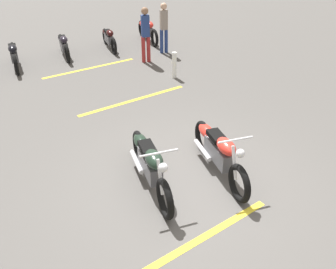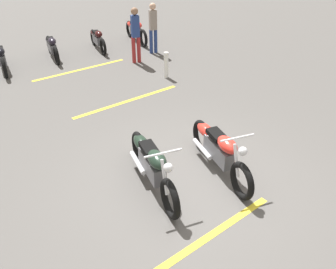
{
  "view_description": "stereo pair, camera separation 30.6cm",
  "coord_description": "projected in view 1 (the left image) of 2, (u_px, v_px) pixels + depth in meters",
  "views": [
    {
      "loc": [
        -4.0,
        3.0,
        3.99
      ],
      "look_at": [
        0.74,
        0.0,
        0.65
      ],
      "focal_mm": 37.36,
      "sensor_mm": 36.0,
      "label": 1
    },
    {
      "loc": [
        -3.83,
        3.25,
        3.99
      ],
      "look_at": [
        0.74,
        0.0,
        0.65
      ],
      "focal_mm": 37.36,
      "sensor_mm": 36.0,
      "label": 2
    }
  ],
  "objects": [
    {
      "name": "ground_plane",
      "position": [
        190.0,
        183.0,
        6.32
      ],
      "size": [
        60.0,
        60.0,
        0.0
      ],
      "primitive_type": "plane",
      "color": "#514F4C"
    },
    {
      "name": "motorcycle_bright_foreground",
      "position": [
        218.0,
        150.0,
        6.41
      ],
      "size": [
        2.19,
        0.77,
        1.04
      ],
      "rotation": [
        0.0,
        0.0,
        2.89
      ],
      "color": "black",
      "rests_on": "ground"
    },
    {
      "name": "motorcycle_dark_foreground",
      "position": [
        149.0,
        163.0,
        6.07
      ],
      "size": [
        2.2,
        0.74,
        1.04
      ],
      "rotation": [
        0.0,
        0.0,
        2.91
      ],
      "color": "black",
      "rests_on": "ground"
    },
    {
      "name": "motorcycle_row_far_left",
      "position": [
        147.0,
        30.0,
        13.96
      ],
      "size": [
        2.21,
        0.54,
        0.84
      ],
      "rotation": [
        0.0,
        0.0,
        2.96
      ],
      "color": "black",
      "rests_on": "ground"
    },
    {
      "name": "motorcycle_row_left",
      "position": [
        109.0,
        38.0,
        13.11
      ],
      "size": [
        1.99,
        0.49,
        0.76
      ],
      "rotation": [
        0.0,
        0.0,
        2.95
      ],
      "color": "black",
      "rests_on": "ground"
    },
    {
      "name": "motorcycle_row_center",
      "position": [
        64.0,
        44.0,
        12.33
      ],
      "size": [
        2.04,
        0.47,
        0.77
      ],
      "rotation": [
        0.0,
        0.0,
        2.97
      ],
      "color": "black",
      "rests_on": "ground"
    },
    {
      "name": "motorcycle_row_right",
      "position": [
        14.0,
        54.0,
        11.36
      ],
      "size": [
        2.1,
        0.46,
        0.8
      ],
      "rotation": [
        0.0,
        0.0,
        2.99
      ],
      "color": "black",
      "rests_on": "ground"
    },
    {
      "name": "bystander_near_row",
      "position": [
        145.0,
        32.0,
        11.49
      ],
      "size": [
        0.26,
        0.3,
        1.8
      ],
      "rotation": [
        0.0,
        0.0,
        2.87
      ],
      "color": "maroon",
      "rests_on": "ground"
    },
    {
      "name": "bystander_secondary",
      "position": [
        164.0,
        26.0,
        12.38
      ],
      "size": [
        0.25,
        0.29,
        1.75
      ],
      "rotation": [
        0.0,
        0.0,
        2.87
      ],
      "color": "navy",
      "rests_on": "ground"
    },
    {
      "name": "bollard_post",
      "position": [
        174.0,
        65.0,
        10.55
      ],
      "size": [
        0.14,
        0.14,
        0.79
      ],
      "primitive_type": "cylinder",
      "color": "white",
      "rests_on": "ground"
    },
    {
      "name": "parking_stripe_near",
      "position": [
        188.0,
        247.0,
        5.06
      ],
      "size": [
        0.31,
        3.2,
        0.01
      ],
      "primitive_type": "cube",
      "rotation": [
        0.0,
        0.0,
        1.63
      ],
      "color": "yellow",
      "rests_on": "ground"
    },
    {
      "name": "parking_stripe_mid",
      "position": [
        134.0,
        100.0,
        9.35
      ],
      "size": [
        0.31,
        3.2,
        0.01
      ],
      "primitive_type": "cube",
      "rotation": [
        0.0,
        0.0,
        1.63
      ],
      "color": "yellow",
      "rests_on": "ground"
    },
    {
      "name": "parking_stripe_far",
      "position": [
        90.0,
        68.0,
        11.46
      ],
      "size": [
        0.31,
        3.2,
        0.01
      ],
      "primitive_type": "cube",
      "rotation": [
        0.0,
        0.0,
        1.63
      ],
      "color": "yellow",
      "rests_on": "ground"
    }
  ]
}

